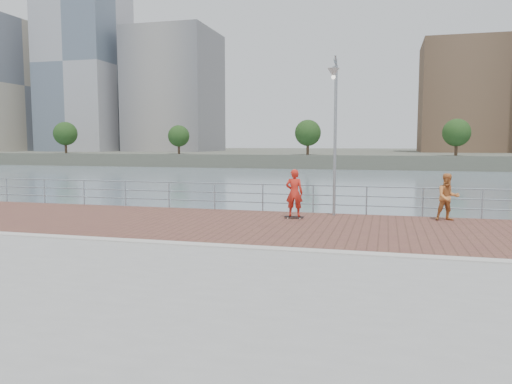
% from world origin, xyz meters
% --- Properties ---
extents(water, '(400.00, 400.00, 0.00)m').
position_xyz_m(water, '(0.00, 0.00, -2.00)').
color(water, slate).
rests_on(water, ground).
extents(seawall, '(40.00, 24.00, 2.00)m').
position_xyz_m(seawall, '(0.00, -5.00, -1.00)').
color(seawall, gray).
rests_on(seawall, ground).
extents(brick_lane, '(40.00, 6.80, 0.02)m').
position_xyz_m(brick_lane, '(0.00, 3.60, 0.01)').
color(brick_lane, brown).
rests_on(brick_lane, seawall).
extents(curb, '(40.00, 0.40, 0.06)m').
position_xyz_m(curb, '(0.00, 0.00, 0.03)').
color(curb, '#B7B5AD').
rests_on(curb, seawall).
extents(far_shore, '(320.00, 95.00, 2.50)m').
position_xyz_m(far_shore, '(0.00, 122.50, -0.75)').
color(far_shore, '#4C5142').
rests_on(far_shore, ground).
extents(guardrail, '(39.06, 0.06, 1.13)m').
position_xyz_m(guardrail, '(0.00, 7.00, 0.69)').
color(guardrail, '#8C9EA8').
rests_on(guardrail, brick_lane).
extents(street_lamp, '(0.41, 1.20, 5.68)m').
position_xyz_m(street_lamp, '(1.89, 6.08, 4.03)').
color(street_lamp, gray).
rests_on(street_lamp, brick_lane).
extents(skateboard, '(0.71, 0.22, 0.08)m').
position_xyz_m(skateboard, '(0.57, 5.30, 0.08)').
color(skateboard, black).
rests_on(skateboard, brick_lane).
extents(skateboarder, '(0.65, 0.45, 1.72)m').
position_xyz_m(skateboarder, '(0.57, 5.30, 0.97)').
color(skateboarder, red).
rests_on(skateboarder, skateboard).
extents(bystander, '(0.93, 0.79, 1.67)m').
position_xyz_m(bystander, '(5.91, 6.22, 0.86)').
color(bystander, '#CB7B3B').
rests_on(bystander, brick_lane).
extents(shoreline_trees, '(109.55, 4.79, 6.39)m').
position_xyz_m(shoreline_trees, '(-10.87, 77.00, 4.27)').
color(shoreline_trees, '#473323').
rests_on(shoreline_trees, far_shore).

